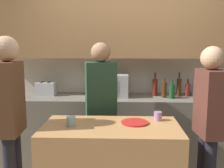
{
  "coord_description": "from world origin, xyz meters",
  "views": [
    {
      "loc": [
        -0.09,
        -2.05,
        1.65
      ],
      "look_at": [
        -0.19,
        0.52,
        1.25
      ],
      "focal_mm": 42.0,
      "sensor_mm": 36.0,
      "label": 1
    }
  ],
  "objects_px": {
    "bottle_0": "(155,87)",
    "person_center": "(209,117)",
    "cup_1": "(71,121)",
    "person_right": "(101,102)",
    "bottle_1": "(164,90)",
    "plate_on_island": "(135,122)",
    "cup_0": "(158,116)",
    "bottle_2": "(172,91)",
    "bottle_5": "(195,87)",
    "microwave": "(109,85)",
    "bottle_4": "(188,90)",
    "toaster": "(46,89)",
    "bottle_3": "(179,87)",
    "person_left": "(10,113)"
  },
  "relations": [
    {
      "from": "bottle_1",
      "to": "bottle_3",
      "type": "distance_m",
      "value": 0.24
    },
    {
      "from": "bottle_4",
      "to": "cup_0",
      "type": "xyz_separation_m",
      "value": [
        -0.54,
        -1.02,
        -0.09
      ]
    },
    {
      "from": "bottle_2",
      "to": "bottle_3",
      "type": "relative_size",
      "value": 0.77
    },
    {
      "from": "cup_1",
      "to": "person_right",
      "type": "height_order",
      "value": "person_right"
    },
    {
      "from": "bottle_1",
      "to": "bottle_3",
      "type": "bearing_deg",
      "value": 27.42
    },
    {
      "from": "bottle_0",
      "to": "bottle_1",
      "type": "height_order",
      "value": "bottle_0"
    },
    {
      "from": "bottle_4",
      "to": "bottle_5",
      "type": "height_order",
      "value": "bottle_5"
    },
    {
      "from": "toaster",
      "to": "cup_1",
      "type": "height_order",
      "value": "toaster"
    },
    {
      "from": "cup_1",
      "to": "person_right",
      "type": "xyz_separation_m",
      "value": [
        0.23,
        0.61,
        0.05
      ]
    },
    {
      "from": "bottle_1",
      "to": "person_right",
      "type": "distance_m",
      "value": 0.95
    },
    {
      "from": "cup_1",
      "to": "person_right",
      "type": "distance_m",
      "value": 0.65
    },
    {
      "from": "bottle_5",
      "to": "microwave",
      "type": "bearing_deg",
      "value": -178.5
    },
    {
      "from": "bottle_5",
      "to": "plate_on_island",
      "type": "bearing_deg",
      "value": -127.3
    },
    {
      "from": "toaster",
      "to": "person_left",
      "type": "xyz_separation_m",
      "value": [
        0.03,
        -1.25,
        -0.0
      ]
    },
    {
      "from": "person_left",
      "to": "person_center",
      "type": "relative_size",
      "value": 1.06
    },
    {
      "from": "person_right",
      "to": "microwave",
      "type": "bearing_deg",
      "value": -109.01
    },
    {
      "from": "cup_0",
      "to": "bottle_2",
      "type": "bearing_deg",
      "value": 71.13
    },
    {
      "from": "bottle_2",
      "to": "cup_0",
      "type": "distance_m",
      "value": 0.92
    },
    {
      "from": "person_center",
      "to": "person_left",
      "type": "bearing_deg",
      "value": 89.28
    },
    {
      "from": "bottle_1",
      "to": "bottle_5",
      "type": "xyz_separation_m",
      "value": [
        0.43,
        0.12,
        0.02
      ]
    },
    {
      "from": "microwave",
      "to": "plate_on_island",
      "type": "bearing_deg",
      "value": -74.73
    },
    {
      "from": "bottle_2",
      "to": "bottle_5",
      "type": "bearing_deg",
      "value": 26.89
    },
    {
      "from": "plate_on_island",
      "to": "person_right",
      "type": "relative_size",
      "value": 0.16
    },
    {
      "from": "plate_on_island",
      "to": "cup_0",
      "type": "height_order",
      "value": "cup_0"
    },
    {
      "from": "microwave",
      "to": "bottle_3",
      "type": "bearing_deg",
      "value": 1.47
    },
    {
      "from": "bottle_2",
      "to": "cup_0",
      "type": "relative_size",
      "value": 2.83
    },
    {
      "from": "bottle_0",
      "to": "cup_0",
      "type": "height_order",
      "value": "bottle_0"
    },
    {
      "from": "bottle_2",
      "to": "person_right",
      "type": "xyz_separation_m",
      "value": [
        -0.89,
        -0.46,
        -0.05
      ]
    },
    {
      "from": "bottle_2",
      "to": "person_left",
      "type": "xyz_separation_m",
      "value": [
        -1.66,
        -1.1,
        -0.01
      ]
    },
    {
      "from": "bottle_3",
      "to": "bottle_5",
      "type": "distance_m",
      "value": 0.22
    },
    {
      "from": "bottle_0",
      "to": "person_center",
      "type": "distance_m",
      "value": 1.19
    },
    {
      "from": "bottle_2",
      "to": "bottle_3",
      "type": "distance_m",
      "value": 0.21
    },
    {
      "from": "bottle_1",
      "to": "plate_on_island",
      "type": "height_order",
      "value": "bottle_1"
    },
    {
      "from": "person_left",
      "to": "person_center",
      "type": "xyz_separation_m",
      "value": [
        1.83,
        0.14,
        -0.06
      ]
    },
    {
      "from": "bottle_1",
      "to": "person_center",
      "type": "bearing_deg",
      "value": -75.88
    },
    {
      "from": "toaster",
      "to": "bottle_5",
      "type": "height_order",
      "value": "bottle_5"
    },
    {
      "from": "bottle_0",
      "to": "bottle_4",
      "type": "height_order",
      "value": "bottle_0"
    },
    {
      "from": "microwave",
      "to": "bottle_5",
      "type": "relative_size",
      "value": 1.59
    },
    {
      "from": "bottle_3",
      "to": "person_left",
      "type": "bearing_deg",
      "value": -144.62
    },
    {
      "from": "bottle_2",
      "to": "bottle_5",
      "type": "xyz_separation_m",
      "value": [
        0.34,
        0.17,
        0.03
      ]
    },
    {
      "from": "bottle_0",
      "to": "person_right",
      "type": "distance_m",
      "value": 0.93
    },
    {
      "from": "bottle_5",
      "to": "cup_0",
      "type": "distance_m",
      "value": 1.22
    },
    {
      "from": "microwave",
      "to": "bottle_4",
      "type": "bearing_deg",
      "value": 0.57
    },
    {
      "from": "bottle_4",
      "to": "person_right",
      "type": "bearing_deg",
      "value": -151.56
    },
    {
      "from": "cup_1",
      "to": "bottle_5",
      "type": "bearing_deg",
      "value": 40.44
    },
    {
      "from": "bottle_3",
      "to": "plate_on_island",
      "type": "distance_m",
      "value": 1.31
    },
    {
      "from": "cup_0",
      "to": "person_center",
      "type": "height_order",
      "value": "person_center"
    },
    {
      "from": "bottle_2",
      "to": "bottle_0",
      "type": "bearing_deg",
      "value": 141.99
    },
    {
      "from": "bottle_0",
      "to": "cup_1",
      "type": "distance_m",
      "value": 1.53
    },
    {
      "from": "plate_on_island",
      "to": "person_left",
      "type": "xyz_separation_m",
      "value": [
        -1.14,
        -0.14,
        0.12
      ]
    }
  ]
}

